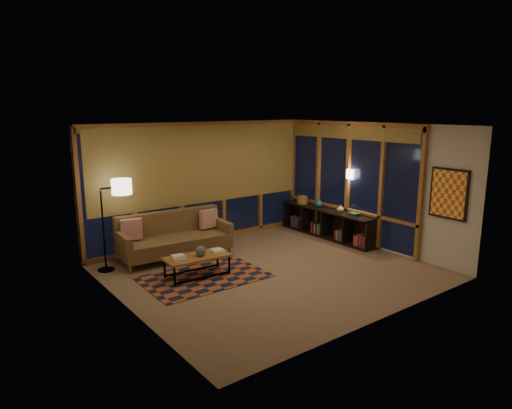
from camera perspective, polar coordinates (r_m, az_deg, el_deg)
floor at (r=8.65m, az=1.85°, el=-8.33°), size 5.50×5.00×0.01m
ceiling at (r=8.11m, az=1.99°, el=9.85°), size 5.50×5.00×0.01m
walls at (r=8.27m, az=1.92°, el=0.47°), size 5.51×5.01×2.70m
window_wall_back at (r=10.24m, az=-6.66°, el=2.67°), size 5.30×0.16×2.60m
window_wall_right at (r=10.53m, az=11.27°, el=2.77°), size 0.16×3.70×2.60m
wall_art at (r=9.12m, az=22.94°, el=1.24°), size 0.06×0.74×0.94m
wall_sconce at (r=10.35m, az=11.71°, el=3.72°), size 0.12×0.18×0.22m
sofa at (r=9.37m, az=-10.11°, el=-3.96°), size 2.28×1.06×0.91m
pillow_left at (r=9.21m, az=-15.31°, el=-3.19°), size 0.43×0.23×0.41m
pillow_right at (r=9.76m, az=-5.96°, el=-2.01°), size 0.39×0.15×0.39m
area_rug at (r=8.40m, az=-6.48°, el=-8.99°), size 2.20×1.48×0.01m
coffee_table at (r=8.40m, az=-7.35°, el=-7.64°), size 1.21×0.62×0.39m
book_stack_a at (r=8.20m, az=-9.69°, el=-6.53°), size 0.25×0.21×0.07m
book_stack_b at (r=8.51m, az=-4.86°, el=-5.77°), size 0.22×0.18×0.04m
ceramic_pot at (r=8.30m, az=-6.94°, el=-5.76°), size 0.22×0.22×0.19m
floor_lamp at (r=8.89m, az=-18.57°, el=-2.60°), size 0.57×0.38×1.71m
bookshelf at (r=10.86m, az=8.81°, el=-2.32°), size 0.40×2.68×0.67m
basket at (r=11.33m, az=5.82°, el=0.60°), size 0.28×0.28×0.19m
teal_bowl at (r=10.95m, az=7.86°, el=0.08°), size 0.20×0.20×0.17m
vase at (r=10.49m, az=10.51°, el=-0.51°), size 0.22×0.22×0.18m
shelf_book_stack at (r=10.24m, az=12.17°, el=-1.23°), size 0.20×0.25×0.07m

